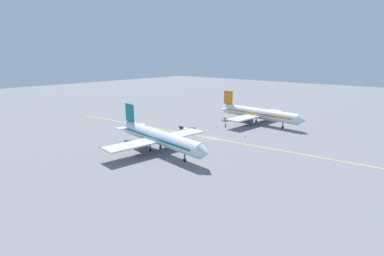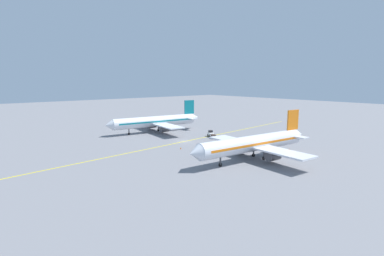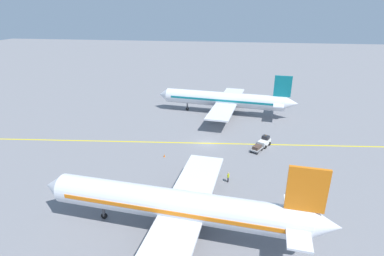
{
  "view_description": "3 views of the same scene",
  "coord_description": "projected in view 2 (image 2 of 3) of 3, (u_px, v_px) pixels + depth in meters",
  "views": [
    {
      "loc": [
        67.99,
        51.12,
        23.58
      ],
      "look_at": [
        2.24,
        -5.92,
        2.55
      ],
      "focal_mm": 28.0,
      "sensor_mm": 36.0,
      "label": 1
    },
    {
      "loc": [
        -67.76,
        54.1,
        17.96
      ],
      "look_at": [
        -4.64,
        1.02,
        4.71
      ],
      "focal_mm": 28.0,
      "sensor_mm": 36.0,
      "label": 2
    },
    {
      "loc": [
        -54.41,
        -5.59,
        25.06
      ],
      "look_at": [
        0.57,
        3.06,
        2.89
      ],
      "focal_mm": 28.0,
      "sensor_mm": 36.0,
      "label": 3
    }
  ],
  "objects": [
    {
      "name": "traffic_cone_mid_apron",
      "position": [
        181.0,
        148.0,
        78.59
      ],
      "size": [
        0.32,
        0.32,
        0.55
      ],
      "primitive_type": "cone",
      "color": "orange",
      "rests_on": "ground"
    },
    {
      "name": "traffic_cone_near_nose",
      "position": [
        175.0,
        125.0,
        119.55
      ],
      "size": [
        0.32,
        0.32,
        0.55
      ],
      "primitive_type": "cone",
      "color": "orange",
      "rests_on": "ground"
    },
    {
      "name": "baggage_cart_trailing",
      "position": [
        214.0,
        136.0,
        92.79
      ],
      "size": [
        2.95,
        2.47,
        1.24
      ],
      "color": "gray",
      "rests_on": "ground"
    },
    {
      "name": "airplane_adjacent_stand",
      "position": [
        156.0,
        122.0,
        103.75
      ],
      "size": [
        28.43,
        35.53,
        10.6
      ],
      "color": "silver",
      "rests_on": "ground"
    },
    {
      "name": "ground_plane",
      "position": [
        185.0,
        141.0,
        88.43
      ],
      "size": [
        400.0,
        400.0,
        0.0
      ],
      "primitive_type": "plane",
      "color": "slate"
    },
    {
      "name": "ground_crew_worker",
      "position": [
        231.0,
        144.0,
        80.92
      ],
      "size": [
        0.57,
        0.3,
        1.68
      ],
      "color": "#23232D",
      "rests_on": "ground"
    },
    {
      "name": "apron_yellow_centreline",
      "position": [
        185.0,
        141.0,
        88.43
      ],
      "size": [
        13.14,
        119.36,
        0.01
      ],
      "primitive_type": "cube",
      "rotation": [
        0.0,
        0.0,
        0.11
      ],
      "color": "yellow",
      "rests_on": "ground"
    },
    {
      "name": "airplane_at_gate",
      "position": [
        254.0,
        143.0,
        67.93
      ],
      "size": [
        28.35,
        35.55,
        10.6
      ],
      "color": "silver",
      "rests_on": "ground"
    },
    {
      "name": "traffic_cone_by_wingtip",
      "position": [
        289.0,
        149.0,
        77.18
      ],
      "size": [
        0.32,
        0.32,
        0.55
      ],
      "primitive_type": "cone",
      "color": "orange",
      "rests_on": "ground"
    },
    {
      "name": "baggage_tug_white",
      "position": [
        211.0,
        134.0,
        95.96
      ],
      "size": [
        3.35,
        2.8,
        2.11
      ],
      "color": "white",
      "rests_on": "ground"
    }
  ]
}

